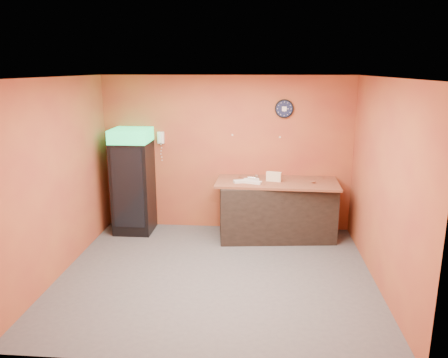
# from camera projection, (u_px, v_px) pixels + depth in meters

# --- Properties ---
(floor) EXTENTS (4.50, 4.50, 0.00)m
(floor) POSITION_uv_depth(u_px,v_px,m) (216.00, 275.00, 6.35)
(floor) COLOR #47474C
(floor) RESTS_ON ground
(back_wall) EXTENTS (4.50, 0.02, 2.80)m
(back_wall) POSITION_uv_depth(u_px,v_px,m) (227.00, 154.00, 7.93)
(back_wall) COLOR #B06031
(back_wall) RESTS_ON floor
(left_wall) EXTENTS (0.02, 4.00, 2.80)m
(left_wall) POSITION_uv_depth(u_px,v_px,m) (58.00, 178.00, 6.18)
(left_wall) COLOR #B06031
(left_wall) RESTS_ON floor
(right_wall) EXTENTS (0.02, 4.00, 2.80)m
(right_wall) POSITION_uv_depth(u_px,v_px,m) (383.00, 185.00, 5.82)
(right_wall) COLOR #B06031
(right_wall) RESTS_ON floor
(ceiling) EXTENTS (4.50, 4.00, 0.02)m
(ceiling) POSITION_uv_depth(u_px,v_px,m) (215.00, 77.00, 5.65)
(ceiling) COLOR white
(ceiling) RESTS_ON back_wall
(beverage_cooler) EXTENTS (0.66, 0.68, 1.89)m
(beverage_cooler) POSITION_uv_depth(u_px,v_px,m) (133.00, 183.00, 7.80)
(beverage_cooler) COLOR black
(beverage_cooler) RESTS_ON floor
(prep_counter) EXTENTS (2.05, 1.08, 0.98)m
(prep_counter) POSITION_uv_depth(u_px,v_px,m) (276.00, 210.00, 7.66)
(prep_counter) COLOR black
(prep_counter) RESTS_ON floor
(wall_clock) EXTENTS (0.33, 0.06, 0.33)m
(wall_clock) POSITION_uv_depth(u_px,v_px,m) (284.00, 109.00, 7.62)
(wall_clock) COLOR black
(wall_clock) RESTS_ON back_wall
(wall_phone) EXTENTS (0.12, 0.10, 0.21)m
(wall_phone) POSITION_uv_depth(u_px,v_px,m) (161.00, 138.00, 7.90)
(wall_phone) COLOR white
(wall_phone) RESTS_ON back_wall
(butcher_paper) EXTENTS (2.11, 1.03, 0.04)m
(butcher_paper) POSITION_uv_depth(u_px,v_px,m) (277.00, 182.00, 7.53)
(butcher_paper) COLOR brown
(butcher_paper) RESTS_ON prep_counter
(sub_roll_stack) EXTENTS (0.27, 0.15, 0.16)m
(sub_roll_stack) POSITION_uv_depth(u_px,v_px,m) (274.00, 177.00, 7.49)
(sub_roll_stack) COLOR beige
(sub_roll_stack) RESTS_ON butcher_paper
(wrapped_sandwich_left) EXTENTS (0.31, 0.21, 0.04)m
(wrapped_sandwich_left) POSITION_uv_depth(u_px,v_px,m) (242.00, 181.00, 7.43)
(wrapped_sandwich_left) COLOR silver
(wrapped_sandwich_left) RESTS_ON butcher_paper
(wrapped_sandwich_mid) EXTENTS (0.31, 0.20, 0.04)m
(wrapped_sandwich_mid) POSITION_uv_depth(u_px,v_px,m) (253.00, 182.00, 7.37)
(wrapped_sandwich_mid) COLOR silver
(wrapped_sandwich_mid) RESTS_ON butcher_paper
(wrapped_sandwich_right) EXTENTS (0.27, 0.12, 0.04)m
(wrapped_sandwich_right) POSITION_uv_depth(u_px,v_px,m) (252.00, 180.00, 7.54)
(wrapped_sandwich_right) COLOR silver
(wrapped_sandwich_right) RESTS_ON butcher_paper
(kitchen_tool) EXTENTS (0.07, 0.07, 0.07)m
(kitchen_tool) POSITION_uv_depth(u_px,v_px,m) (257.00, 176.00, 7.71)
(kitchen_tool) COLOR silver
(kitchen_tool) RESTS_ON butcher_paper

